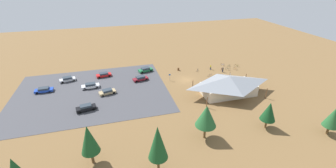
{
  "coord_description": "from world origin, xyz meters",
  "views": [
    {
      "loc": [
        21.12,
        56.22,
        28.86
      ],
      "look_at": [
        6.54,
        3.47,
        1.2
      ],
      "focal_mm": 23.89,
      "sensor_mm": 36.0,
      "label": 1
    }
  ],
  "objects_px": {
    "pine_east": "(206,116)",
    "lot_sign": "(170,76)",
    "bicycle_white_yard_front": "(230,74)",
    "bicycle_orange_mid_cluster": "(235,69)",
    "car_blue_aisle_side": "(44,90)",
    "car_black_by_curb": "(86,108)",
    "car_silver_end_stall": "(67,79)",
    "pine_midwest": "(158,143)",
    "car_red_front_row": "(104,75)",
    "bicycle_silver_edge_south": "(197,70)",
    "bicycle_red_near_porch": "(221,69)",
    "visitor_crossing_yard": "(223,69)",
    "car_tan_inner_stall": "(107,92)",
    "bicycle_blue_yard_center": "(223,65)",
    "car_maroon_far_end": "(140,78)",
    "pine_far_east": "(269,111)",
    "bicycle_black_front_row": "(224,77)",
    "bicycle_green_trailside": "(229,66)",
    "bicycle_purple_back_row": "(210,75)",
    "trash_bin": "(178,69)",
    "bike_pavilion": "(229,84)",
    "pine_west": "(333,117)",
    "bicycle_teal_yard_right": "(228,69)",
    "visitor_at_bikes": "(211,67)",
    "bicycle_yellow_yard_left": "(237,66)",
    "pine_center": "(89,139)",
    "car_white_second_row": "(90,86)",
    "car_green_near_entry": "(145,70)"
  },
  "relations": [
    {
      "from": "pine_east",
      "to": "lot_sign",
      "type": "bearing_deg",
      "value": -90.89
    },
    {
      "from": "lot_sign",
      "to": "bicycle_white_yard_front",
      "type": "relative_size",
      "value": 1.35
    },
    {
      "from": "bicycle_orange_mid_cluster",
      "to": "car_blue_aisle_side",
      "type": "distance_m",
      "value": 57.26
    },
    {
      "from": "car_black_by_curb",
      "to": "car_blue_aisle_side",
      "type": "xyz_separation_m",
      "value": [
        11.27,
        -12.28,
        -0.07
      ]
    },
    {
      "from": "pine_east",
      "to": "car_silver_end_stall",
      "type": "xyz_separation_m",
      "value": [
        28.53,
        -33.61,
        -4.35
      ]
    },
    {
      "from": "pine_midwest",
      "to": "car_red_front_row",
      "type": "xyz_separation_m",
      "value": [
        7.85,
        -39.4,
        -5.04
      ]
    },
    {
      "from": "lot_sign",
      "to": "car_blue_aisle_side",
      "type": "bearing_deg",
      "value": -3.64
    },
    {
      "from": "bicycle_silver_edge_south",
      "to": "bicycle_red_near_porch",
      "type": "bearing_deg",
      "value": 170.13
    },
    {
      "from": "visitor_crossing_yard",
      "to": "car_tan_inner_stall",
      "type": "bearing_deg",
      "value": 7.72
    },
    {
      "from": "bicycle_blue_yard_center",
      "to": "car_maroon_far_end",
      "type": "height_order",
      "value": "car_maroon_far_end"
    },
    {
      "from": "bicycle_white_yard_front",
      "to": "visitor_crossing_yard",
      "type": "height_order",
      "value": "visitor_crossing_yard"
    },
    {
      "from": "pine_far_east",
      "to": "bicycle_black_front_row",
      "type": "distance_m",
      "value": 24.64
    },
    {
      "from": "bicycle_orange_mid_cluster",
      "to": "bicycle_green_trailside",
      "type": "distance_m",
      "value": 2.95
    },
    {
      "from": "bicycle_blue_yard_center",
      "to": "bicycle_green_trailside",
      "type": "distance_m",
      "value": 2.05
    },
    {
      "from": "pine_east",
      "to": "bicycle_purple_back_row",
      "type": "height_order",
      "value": "pine_east"
    },
    {
      "from": "pine_midwest",
      "to": "car_tan_inner_stall",
      "type": "xyz_separation_m",
      "value": [
        7.13,
        -28.09,
        -5.06
      ]
    },
    {
      "from": "trash_bin",
      "to": "car_tan_inner_stall",
      "type": "bearing_deg",
      "value": 23.69
    },
    {
      "from": "bike_pavilion",
      "to": "pine_west",
      "type": "xyz_separation_m",
      "value": [
        -10.98,
        19.79,
        1.06
      ]
    },
    {
      "from": "pine_midwest",
      "to": "pine_far_east",
      "type": "distance_m",
      "value": 24.34
    },
    {
      "from": "pine_far_east",
      "to": "pine_west",
      "type": "height_order",
      "value": "pine_west"
    },
    {
      "from": "bicycle_teal_yard_right",
      "to": "pine_east",
      "type": "bearing_deg",
      "value": 53.88
    },
    {
      "from": "bicycle_silver_edge_south",
      "to": "visitor_at_bikes",
      "type": "bearing_deg",
      "value": -177.6
    },
    {
      "from": "trash_bin",
      "to": "visitor_at_bikes",
      "type": "height_order",
      "value": "visitor_at_bikes"
    },
    {
      "from": "lot_sign",
      "to": "bicycle_orange_mid_cluster",
      "type": "xyz_separation_m",
      "value": [
        -23.06,
        -2.14,
        -1.04
      ]
    },
    {
      "from": "pine_far_east",
      "to": "bicycle_orange_mid_cluster",
      "type": "distance_m",
      "value": 30.7
    },
    {
      "from": "bike_pavilion",
      "to": "car_red_front_row",
      "type": "bearing_deg",
      "value": -32.23
    },
    {
      "from": "bicycle_silver_edge_south",
      "to": "car_maroon_far_end",
      "type": "xyz_separation_m",
      "value": [
        18.81,
        1.93,
        0.37
      ]
    },
    {
      "from": "bicycle_yellow_yard_left",
      "to": "car_maroon_far_end",
      "type": "distance_m",
      "value": 33.19
    },
    {
      "from": "bicycle_purple_back_row",
      "to": "car_blue_aisle_side",
      "type": "height_order",
      "value": "car_blue_aisle_side"
    },
    {
      "from": "bicycle_black_front_row",
      "to": "car_blue_aisle_side",
      "type": "distance_m",
      "value": 50.81
    },
    {
      "from": "bicycle_orange_mid_cluster",
      "to": "bicycle_green_trailside",
      "type": "relative_size",
      "value": 1.13
    },
    {
      "from": "pine_midwest",
      "to": "car_tan_inner_stall",
      "type": "distance_m",
      "value": 29.41
    },
    {
      "from": "visitor_crossing_yard",
      "to": "pine_midwest",
      "type": "bearing_deg",
      "value": 48.81
    },
    {
      "from": "pine_west",
      "to": "bicycle_silver_edge_south",
      "type": "bearing_deg",
      "value": -70.08
    },
    {
      "from": "pine_midwest",
      "to": "bicycle_white_yard_front",
      "type": "relative_size",
      "value": 5.35
    },
    {
      "from": "pine_west",
      "to": "pine_center",
      "type": "relative_size",
      "value": 0.8
    },
    {
      "from": "pine_midwest",
      "to": "pine_far_east",
      "type": "xyz_separation_m",
      "value": [
        -23.78,
        -4.87,
        -1.76
      ]
    },
    {
      "from": "bicycle_blue_yard_center",
      "to": "bicycle_red_near_porch",
      "type": "distance_m",
      "value": 4.18
    },
    {
      "from": "pine_midwest",
      "to": "bicycle_purple_back_row",
      "type": "height_order",
      "value": "pine_midwest"
    },
    {
      "from": "bicycle_teal_yard_right",
      "to": "car_red_front_row",
      "type": "distance_m",
      "value": 39.49
    },
    {
      "from": "bicycle_orange_mid_cluster",
      "to": "car_blue_aisle_side",
      "type": "relative_size",
      "value": 0.37
    },
    {
      "from": "pine_far_east",
      "to": "bicycle_silver_edge_south",
      "type": "bearing_deg",
      "value": -85.5
    },
    {
      "from": "pine_midwest",
      "to": "car_white_second_row",
      "type": "relative_size",
      "value": 1.84
    },
    {
      "from": "trash_bin",
      "to": "lot_sign",
      "type": "xyz_separation_m",
      "value": [
        4.82,
        6.57,
        0.96
      ]
    },
    {
      "from": "bicycle_red_near_porch",
      "to": "car_white_second_row",
      "type": "relative_size",
      "value": 0.29
    },
    {
      "from": "bicycle_blue_yard_center",
      "to": "visitor_crossing_yard",
      "type": "height_order",
      "value": "visitor_crossing_yard"
    },
    {
      "from": "car_tan_inner_stall",
      "to": "pine_midwest",
      "type": "bearing_deg",
      "value": 104.24
    },
    {
      "from": "bike_pavilion",
      "to": "car_black_by_curb",
      "type": "relative_size",
      "value": 3.58
    },
    {
      "from": "bicycle_blue_yard_center",
      "to": "bicycle_red_near_porch",
      "type": "height_order",
      "value": "bicycle_blue_yard_center"
    },
    {
      "from": "bicycle_yellow_yard_left",
      "to": "car_green_near_entry",
      "type": "distance_m",
      "value": 30.82
    }
  ]
}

